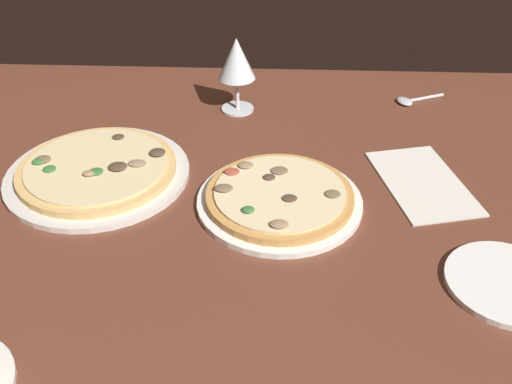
{
  "coord_description": "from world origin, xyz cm",
  "views": [
    {
      "loc": [
        -6.92,
        70.75,
        58.34
      ],
      "look_at": [
        -3.68,
        -1.1,
        7.0
      ],
      "focal_mm": 40.2,
      "sensor_mm": 36.0,
      "label": 1
    }
  ],
  "objects": [
    {
      "name": "pizza_main",
      "position": [
        -7.32,
        -2.19,
        5.22
      ],
      "size": [
        26.18,
        26.18,
        3.31
      ],
      "color": "white",
      "rests_on": "dining_table"
    },
    {
      "name": "wine_glass_far",
      "position": [
        1.58,
        -34.18,
        14.47
      ],
      "size": [
        7.31,
        7.31,
        15.13
      ],
      "color": "silver",
      "rests_on": "dining_table"
    },
    {
      "name": "pizza_side",
      "position": [
        23.42,
        -8.61,
        5.19
      ],
      "size": [
        30.81,
        30.81,
        3.4
      ],
      "color": "silver",
      "rests_on": "dining_table"
    },
    {
      "name": "paper_menu",
      "position": [
        -31.15,
        -9.1,
        4.15
      ],
      "size": [
        17.17,
        23.52,
        0.3
      ],
      "primitive_type": "cube",
      "rotation": [
        0.0,
        0.0,
        0.24
      ],
      "color": "silver",
      "rests_on": "dining_table"
    },
    {
      "name": "dining_table",
      "position": [
        0.0,
        0.0,
        2.0
      ],
      "size": [
        150.0,
        110.0,
        4.0
      ],
      "primitive_type": "cube",
      "color": "brown",
      "rests_on": "ground"
    },
    {
      "name": "side_plate",
      "position": [
        -37.65,
        14.62,
        4.45
      ],
      "size": [
        16.15,
        16.15,
        0.9
      ],
      "primitive_type": "cylinder",
      "color": "white",
      "rests_on": "dining_table"
    },
    {
      "name": "spoon",
      "position": [
        -34.26,
        -39.08,
        4.46
      ],
      "size": [
        10.96,
        6.48,
        1.0
      ],
      "color": "silver",
      "rests_on": "dining_table"
    }
  ]
}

